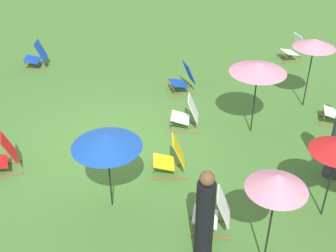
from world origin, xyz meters
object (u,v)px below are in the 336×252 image
at_px(deckchair_1, 171,158).
at_px(person_1, 205,218).
at_px(deckchair_2, 37,56).
at_px(umbrella_5, 106,140).
at_px(umbrella_4, 277,182).
at_px(deckchair_8, 184,79).
at_px(deckchair_3, 294,49).
at_px(deckchair_0, 187,114).
at_px(deckchair_9, 3,156).
at_px(umbrella_1, 258,68).
at_px(umbrella_0, 315,43).
at_px(deckchair_6, 214,213).

distance_m(deckchair_1, person_1, 2.28).
distance_m(deckchair_1, deckchair_2, 6.47).
bearing_deg(deckchair_1, umbrella_5, -50.66).
bearing_deg(umbrella_4, deckchair_1, -150.78).
bearing_deg(deckchair_8, deckchair_3, 102.91).
bearing_deg(umbrella_5, deckchair_0, 147.93).
height_order(deckchair_0, deckchair_1, same).
height_order(deckchair_9, umbrella_1, umbrella_1).
relative_size(deckchair_2, deckchair_8, 0.97).
height_order(deckchair_0, umbrella_0, umbrella_0).
distance_m(umbrella_1, umbrella_4, 3.94).
xyz_separation_m(deckchair_6, deckchair_8, (-5.16, -0.11, 0.00)).
distance_m(deckchair_6, deckchair_8, 5.16).
distance_m(umbrella_0, umbrella_4, 5.51).
distance_m(deckchair_9, person_1, 4.56).
bearing_deg(deckchair_1, deckchair_0, 166.08).
relative_size(deckchair_0, deckchair_6, 0.99).
bearing_deg(deckchair_1, deckchair_3, 144.12).
bearing_deg(umbrella_1, deckchair_8, -145.34).
relative_size(deckchair_0, deckchair_1, 1.00).
height_order(deckchair_9, umbrella_4, umbrella_4).
height_order(deckchair_9, umbrella_5, umbrella_5).
relative_size(deckchair_6, deckchair_8, 0.98).
bearing_deg(deckchair_3, umbrella_5, -55.19).
bearing_deg(deckchair_9, deckchair_8, 114.02).
xyz_separation_m(deckchair_9, person_1, (2.44, 3.83, 0.47)).
xyz_separation_m(deckchair_2, umbrella_4, (7.71, 5.11, 1.34)).
xyz_separation_m(deckchair_0, deckchair_2, (-3.58, -4.22, 0.00)).
height_order(umbrella_5, person_1, person_1).
bearing_deg(umbrella_4, umbrella_5, -121.04).
height_order(deckchair_6, deckchair_9, same).
bearing_deg(deckchair_2, umbrella_1, 58.35).
distance_m(umbrella_1, umbrella_5, 3.94).
bearing_deg(umbrella_1, umbrella_4, -8.99).
height_order(deckchair_0, deckchair_9, same).
xyz_separation_m(deckchair_3, umbrella_0, (2.87, -0.57, 1.34)).
bearing_deg(deckchair_0, person_1, 6.90).
bearing_deg(umbrella_0, deckchair_6, -34.78).
xyz_separation_m(deckchair_2, person_1, (7.47, 4.15, 0.47)).
bearing_deg(person_1, deckchair_3, -46.25).
bearing_deg(deckchair_9, deckchair_6, 49.85).
height_order(deckchair_3, person_1, person_1).
height_order(deckchair_2, deckchair_9, same).
height_order(deckchair_2, deckchair_3, same).
distance_m(deckchair_0, deckchair_6, 3.32).
bearing_deg(deckchair_0, deckchair_6, 11.24).
distance_m(deckchair_6, umbrella_5, 2.25).
height_order(deckchair_3, deckchair_8, same).
xyz_separation_m(deckchair_1, umbrella_1, (-1.46, 1.98, 1.28)).
bearing_deg(deckchair_1, deckchair_9, -92.56).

